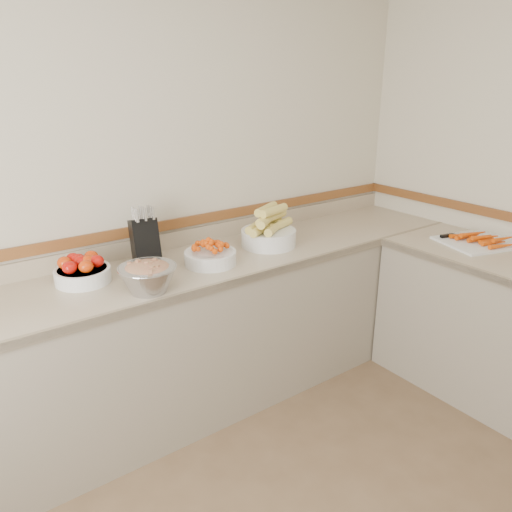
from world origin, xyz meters
TOP-DOWN VIEW (x-y plane):
  - back_wall at (0.00, 2.00)m, footprint 4.00×0.00m
  - counter_back at (0.00, 1.68)m, footprint 4.00×0.65m
  - knife_block at (-0.06, 1.82)m, footprint 0.17×0.19m
  - tomato_bowl at (-0.42, 1.78)m, footprint 0.28×0.28m
  - cherry_tomato_bowl at (0.23, 1.62)m, footprint 0.29×0.29m
  - corn_bowl at (0.69, 1.68)m, footprint 0.37×0.34m
  - rhubarb_bowl at (-0.21, 1.47)m, footprint 0.28×0.28m
  - cutting_board at (1.79, 0.93)m, footprint 0.56×0.49m

SIDE VIEW (x-z plane):
  - counter_back at x=0.00m, z-range -0.09..0.99m
  - cutting_board at x=1.79m, z-range 0.88..0.95m
  - cherry_tomato_bowl at x=0.23m, z-range 0.87..1.03m
  - tomato_bowl at x=-0.42m, z-range 0.89..1.03m
  - rhubarb_bowl at x=-0.21m, z-range 0.90..1.06m
  - corn_bowl at x=0.69m, z-range 0.86..1.11m
  - knife_block at x=-0.06m, z-range 0.87..1.21m
  - back_wall at x=0.00m, z-range -0.70..3.30m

